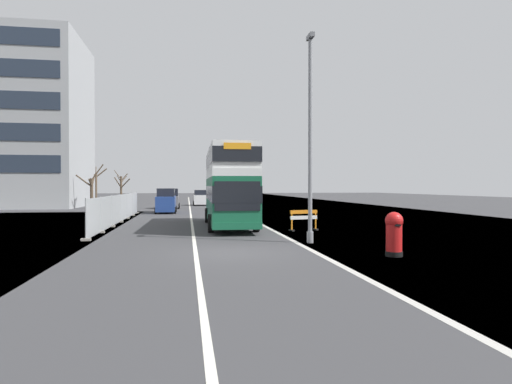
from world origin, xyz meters
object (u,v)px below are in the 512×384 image
at_px(double_decker_bus, 229,185).
at_px(roadworks_barrier, 304,218).
at_px(lamppost_foreground, 310,144).
at_px(car_oncoming_near, 166,201).
at_px(car_receding_mid, 170,199).
at_px(red_pillar_postbox, 394,232).
at_px(car_receding_far, 200,198).

distance_m(double_decker_bus, roadworks_barrier, 5.38).
bearing_deg(lamppost_foreground, car_oncoming_near, 107.70).
distance_m(lamppost_foreground, car_receding_mid, 32.12).
height_order(red_pillar_postbox, car_receding_mid, car_receding_mid).
xyz_separation_m(double_decker_bus, car_oncoming_near, (-4.52, 14.68, -1.49)).
relative_size(double_decker_bus, car_receding_mid, 2.92).
height_order(double_decker_bus, red_pillar_postbox, double_decker_bus).
distance_m(red_pillar_postbox, car_oncoming_near, 28.59).
distance_m(lamppost_foreground, car_oncoming_near, 24.38).
height_order(roadworks_barrier, car_receding_far, car_receding_far).
bearing_deg(red_pillar_postbox, double_decker_bus, 111.16).
bearing_deg(red_pillar_postbox, lamppost_foreground, 115.94).
xyz_separation_m(car_oncoming_near, car_receding_mid, (0.08, 8.09, -0.04)).
height_order(car_oncoming_near, car_receding_far, car_oncoming_near).
distance_m(lamppost_foreground, red_pillar_postbox, 5.67).
relative_size(lamppost_foreground, roadworks_barrier, 5.40).
distance_m(double_decker_bus, red_pillar_postbox, 13.35).
bearing_deg(lamppost_foreground, car_receding_mid, 103.15).
distance_m(car_oncoming_near, car_receding_mid, 8.09).
bearing_deg(double_decker_bus, car_receding_far, 91.61).
bearing_deg(double_decker_bus, car_oncoming_near, 107.11).
xyz_separation_m(red_pillar_postbox, car_oncoming_near, (-9.30, 27.03, 0.21)).
relative_size(lamppost_foreground, red_pillar_postbox, 5.79).
xyz_separation_m(lamppost_foreground, car_receding_mid, (-7.27, 31.11, -3.33)).
relative_size(car_oncoming_near, car_receding_far, 1.20).
bearing_deg(double_decker_bus, red_pillar_postbox, -68.84).
relative_size(red_pillar_postbox, car_receding_far, 0.42).
distance_m(double_decker_bus, car_receding_mid, 23.25).
bearing_deg(car_oncoming_near, roadworks_barrier, -64.56).
bearing_deg(car_receding_mid, car_oncoming_near, -90.56).
height_order(roadworks_barrier, car_receding_mid, car_receding_mid).
xyz_separation_m(lamppost_foreground, red_pillar_postbox, (1.95, -4.01, -3.50)).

